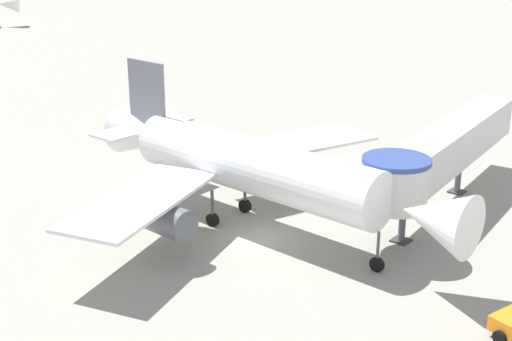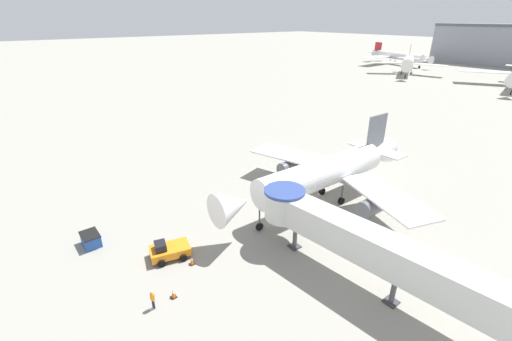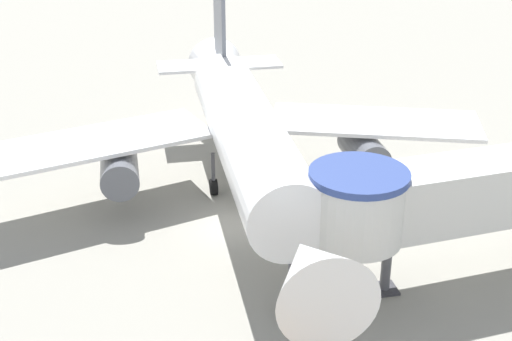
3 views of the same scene
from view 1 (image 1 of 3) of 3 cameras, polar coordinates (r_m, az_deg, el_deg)
name	(u,v)px [view 1 (image 1 of 3)]	position (r m, az deg, el deg)	size (l,w,h in m)	color
ground_plane	(261,239)	(45.76, 0.38, -5.47)	(800.00, 800.00, 0.00)	gray
main_airplane	(248,167)	(46.10, -0.65, 0.32)	(27.57, 28.06, 9.85)	white
jet_bridge	(440,153)	(49.95, 14.52, 1.39)	(22.01, 5.30, 6.01)	silver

